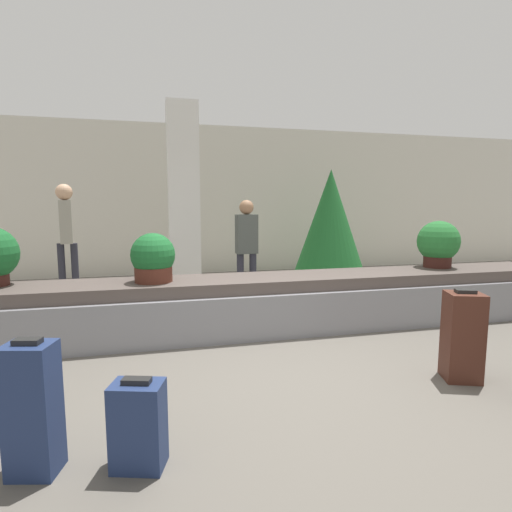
{
  "coord_description": "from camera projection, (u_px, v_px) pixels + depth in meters",
  "views": [
    {
      "loc": [
        -1.11,
        -3.31,
        1.48
      ],
      "look_at": [
        0.0,
        1.22,
        0.89
      ],
      "focal_mm": 28.0,
      "sensor_mm": 36.0,
      "label": 1
    }
  ],
  "objects": [
    {
      "name": "suitcase_2",
      "position": [
        32.0,
        409.0,
        2.18
      ],
      "size": [
        0.29,
        0.25,
        0.77
      ],
      "rotation": [
        0.0,
        0.0,
        -0.23
      ],
      "color": "navy",
      "rests_on": "ground_plane"
    },
    {
      "name": "traveler_0",
      "position": [
        247.0,
        242.0,
        6.11
      ],
      "size": [
        0.34,
        0.22,
        1.57
      ],
      "rotation": [
        0.0,
        0.0,
        -3.05
      ],
      "color": "#282833",
      "rests_on": "ground_plane"
    },
    {
      "name": "potted_plant_2",
      "position": [
        153.0,
        259.0,
        4.4
      ],
      "size": [
        0.48,
        0.48,
        0.54
      ],
      "color": "#4C2319",
      "rests_on": "carousel"
    },
    {
      "name": "carousel",
      "position": [
        256.0,
        304.0,
        4.77
      ],
      "size": [
        8.46,
        0.91,
        0.64
      ],
      "color": "gray",
      "rests_on": "ground_plane"
    },
    {
      "name": "back_wall",
      "position": [
        209.0,
        200.0,
        8.75
      ],
      "size": [
        18.0,
        0.06,
        3.2
      ],
      "color": "beige",
      "rests_on": "ground_plane"
    },
    {
      "name": "decorated_tree",
      "position": [
        330.0,
        222.0,
        7.56
      ],
      "size": [
        1.36,
        1.36,
        2.16
      ],
      "color": "#4C331E",
      "rests_on": "ground_plane"
    },
    {
      "name": "ground_plane",
      "position": [
        288.0,
        369.0,
        3.64
      ],
      "size": [
        18.0,
        18.0,
        0.0
      ],
      "primitive_type": "plane",
      "color": "#59544C"
    },
    {
      "name": "potted_plant_0",
      "position": [
        438.0,
        244.0,
        5.44
      ],
      "size": [
        0.56,
        0.56,
        0.64
      ],
      "color": "#381914",
      "rests_on": "carousel"
    },
    {
      "name": "suitcase_1",
      "position": [
        462.0,
        336.0,
        3.38
      ],
      "size": [
        0.35,
        0.34,
        0.78
      ],
      "rotation": [
        0.0,
        0.0,
        -0.35
      ],
      "color": "#472319",
      "rests_on": "ground_plane"
    },
    {
      "name": "traveler_1",
      "position": [
        66.0,
        229.0,
        6.42
      ],
      "size": [
        0.31,
        0.35,
        1.83
      ],
      "rotation": [
        0.0,
        0.0,
        -1.39
      ],
      "color": "#282833",
      "rests_on": "ground_plane"
    },
    {
      "name": "suitcase_3",
      "position": [
        138.0,
        425.0,
        2.24
      ],
      "size": [
        0.33,
        0.27,
        0.53
      ],
      "rotation": [
        0.0,
        0.0,
        -0.29
      ],
      "color": "navy",
      "rests_on": "ground_plane"
    },
    {
      "name": "pillar",
      "position": [
        183.0,
        199.0,
        6.88
      ],
      "size": [
        0.52,
        0.52,
        3.2
      ],
      "color": "silver",
      "rests_on": "ground_plane"
    }
  ]
}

